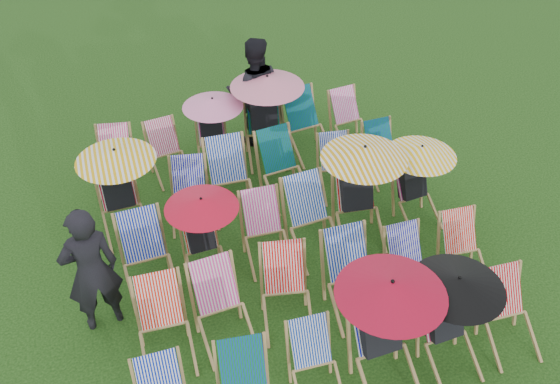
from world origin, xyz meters
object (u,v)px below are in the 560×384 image
object	(u,v)px
deckchair_5	(511,316)
person_rear	(254,92)
deckchair_29	(351,120)
person_left	(91,270)

from	to	relation	value
deckchair_5	person_rear	distance (m)	5.41
deckchair_5	deckchair_29	size ratio (longest dim) A/B	1.04
deckchair_5	person_rear	bearing A→B (deg)	110.01
person_rear	deckchair_5	bearing A→B (deg)	117.13
person_left	person_rear	world-z (taller)	person_rear
person_rear	deckchair_29	bearing A→B (deg)	169.81
deckchair_29	person_left	size ratio (longest dim) A/B	0.48
deckchair_5	person_rear	size ratio (longest dim) A/B	0.47
person_left	deckchair_5	bearing A→B (deg)	149.10
deckchair_29	person_left	bearing A→B (deg)	-155.47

